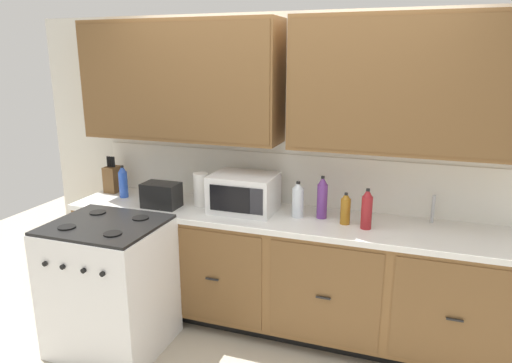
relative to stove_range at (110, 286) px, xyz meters
The scene contains 14 objects.
ground_plane 1.20m from the stove_range, 17.37° to the left, with size 8.15×8.15×0.00m, color #B2A893.
wall_unit 1.77m from the stove_range, 37.99° to the left, with size 4.46×0.40×2.36m.
counter_run 1.23m from the stove_range, 30.70° to the left, with size 3.29×0.64×0.91m.
stove_range is the anchor object (origin of this frame).
microwave 1.16m from the stove_range, 40.00° to the left, with size 0.48×0.37×0.28m.
toaster 0.76m from the stove_range, 75.20° to the left, with size 0.28×0.18×0.19m.
knife_block 1.05m from the stove_range, 122.06° to the left, with size 0.11×0.14×0.31m.
sink_faucet 2.34m from the stove_range, 21.70° to the left, with size 0.02×0.02×0.20m, color #B2B5BA.
paper_towel_roll 0.96m from the stove_range, 57.79° to the left, with size 0.12×0.12×0.26m, color white.
bottle_red 1.87m from the stove_range, 18.55° to the left, with size 0.07×0.07×0.28m.
bottle_blue 0.91m from the stove_range, 114.37° to the left, with size 0.07×0.07×0.27m.
bottle_amber 1.74m from the stove_range, 21.65° to the left, with size 0.07×0.07×0.22m.
bottle_violet 1.63m from the stove_range, 26.61° to the left, with size 0.08×0.08×0.31m.
bottle_clear 1.47m from the stove_range, 28.48° to the left, with size 0.08×0.08×0.27m.
Camera 1 is at (0.91, -2.82, 2.04)m, focal length 32.72 mm.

